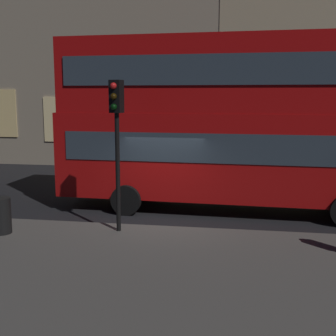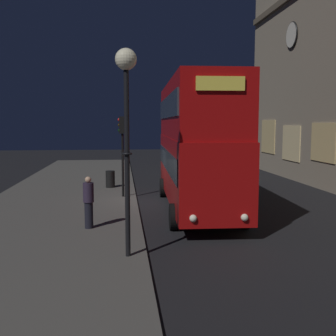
# 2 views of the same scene
# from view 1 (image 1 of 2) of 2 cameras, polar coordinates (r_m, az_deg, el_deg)

# --- Properties ---
(ground_plane) EXTENTS (80.00, 80.00, 0.00)m
(ground_plane) POSITION_cam_1_polar(r_m,az_deg,el_deg) (13.62, -0.99, -6.92)
(ground_plane) COLOR black
(sidewalk_slab) EXTENTS (44.00, 7.17, 0.12)m
(sidewalk_slab) POSITION_cam_1_polar(r_m,az_deg,el_deg) (9.65, -5.72, -13.53)
(sidewalk_slab) COLOR #4C4944
(sidewalk_slab) RESTS_ON ground
(building_with_clock) EXTENTS (16.48, 7.91, 14.67)m
(building_with_clock) POSITION_cam_1_polar(r_m,az_deg,el_deg) (28.51, -9.79, 16.25)
(building_with_clock) COLOR gray
(building_with_clock) RESTS_ON ground
(double_decker_bus) EXTENTS (11.01, 3.20, 5.59)m
(double_decker_bus) POSITION_cam_1_polar(r_m,az_deg,el_deg) (14.78, 7.22, 6.43)
(double_decker_bus) COLOR #9E0C0C
(double_decker_bus) RESTS_ON ground
(traffic_light_near_kerb) EXTENTS (0.37, 0.39, 4.05)m
(traffic_light_near_kerb) POSITION_cam_1_polar(r_m,az_deg,el_deg) (11.98, -6.51, 5.55)
(traffic_light_near_kerb) COLOR black
(traffic_light_near_kerb) RESTS_ON sidewalk_slab
(litter_bin) EXTENTS (0.53, 0.53, 0.97)m
(litter_bin) POSITION_cam_1_polar(r_m,az_deg,el_deg) (12.89, -20.36, -5.66)
(litter_bin) COLOR black
(litter_bin) RESTS_ON sidewalk_slab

